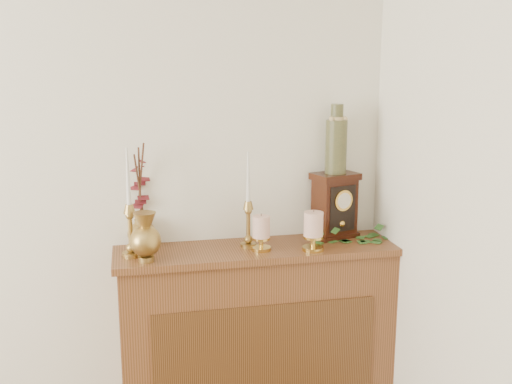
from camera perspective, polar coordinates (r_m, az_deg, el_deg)
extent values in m
cube|color=brown|center=(2.80, 0.17, -14.64)|extent=(1.20, 0.30, 0.90)
cube|color=brown|center=(2.69, 0.89, -16.93)|extent=(0.96, 0.01, 0.63)
cube|color=brown|center=(2.62, 0.18, -5.54)|extent=(1.24, 0.34, 0.03)
cylinder|color=#AF8646|center=(2.54, -11.78, -5.83)|extent=(0.08, 0.08, 0.02)
sphere|color=#AF8646|center=(2.53, -11.80, -5.22)|extent=(0.04, 0.04, 0.04)
cylinder|color=#AF8646|center=(2.51, -11.87, -3.78)|extent=(0.02, 0.02, 0.13)
sphere|color=#AF8646|center=(2.49, -11.94, -2.21)|extent=(0.03, 0.03, 0.03)
cone|color=#AF8646|center=(2.49, -11.97, -1.58)|extent=(0.05, 0.05, 0.04)
cone|color=silver|center=(2.46, -12.11, 1.41)|extent=(0.02, 0.02, 0.24)
cylinder|color=#AF8646|center=(2.61, -0.74, -5.08)|extent=(0.07, 0.07, 0.02)
sphere|color=#AF8646|center=(2.60, -0.74, -4.53)|extent=(0.04, 0.04, 0.04)
cylinder|color=#AF8646|center=(2.58, -0.74, -3.24)|extent=(0.02, 0.02, 0.12)
sphere|color=#AF8646|center=(2.57, -0.75, -1.83)|extent=(0.03, 0.03, 0.03)
cone|color=#AF8646|center=(2.56, -0.75, -1.27)|extent=(0.05, 0.05, 0.03)
cone|color=silver|center=(2.53, -0.75, 1.42)|extent=(0.02, 0.02, 0.22)
cylinder|color=#AF8646|center=(2.46, -10.41, -6.28)|extent=(0.06, 0.06, 0.02)
sphere|color=#AF8646|center=(2.44, -10.47, -4.62)|extent=(0.13, 0.13, 0.13)
cone|color=#AF8646|center=(2.42, -10.55, -2.67)|extent=(0.09, 0.09, 0.06)
cylinder|color=#AF8646|center=(2.67, -10.76, -5.01)|extent=(0.05, 0.05, 0.01)
ellipsoid|color=#AF8646|center=(2.65, -10.81, -3.91)|extent=(0.12, 0.12, 0.11)
cylinder|color=#AF8646|center=(2.64, -10.85, -2.80)|extent=(0.06, 0.06, 0.02)
cylinder|color=#472819|center=(2.61, -11.07, 0.45)|extent=(0.04, 0.07, 0.30)
cylinder|color=#472819|center=(2.61, -11.00, 0.75)|extent=(0.01, 0.07, 0.33)
cylinder|color=#472819|center=(2.60, -10.95, 1.03)|extent=(0.04, 0.11, 0.34)
cylinder|color=gold|center=(2.57, 0.50, -5.41)|extent=(0.08, 0.08, 0.01)
cylinder|color=gold|center=(2.56, 0.50, -4.88)|extent=(0.02, 0.02, 0.04)
cylinder|color=gold|center=(2.55, 0.50, -4.42)|extent=(0.08, 0.08, 0.01)
cylinder|color=#F8E4C2|center=(2.54, 0.50, -3.32)|extent=(0.07, 0.07, 0.09)
cylinder|color=#472819|center=(2.52, 0.50, -2.20)|extent=(0.00, 0.00, 0.01)
cylinder|color=gold|center=(2.58, 5.44, -5.37)|extent=(0.09, 0.09, 0.02)
cylinder|color=gold|center=(2.57, 5.46, -4.78)|extent=(0.02, 0.02, 0.04)
cylinder|color=gold|center=(2.56, 5.47, -4.28)|extent=(0.09, 0.09, 0.01)
cylinder|color=#F8E4C2|center=(2.55, 5.49, -3.05)|extent=(0.08, 0.08, 0.10)
cylinder|color=#472819|center=(2.53, 5.52, -1.81)|extent=(0.00, 0.00, 0.01)
cube|color=#336526|center=(2.74, 11.06, -4.60)|extent=(0.05, 0.04, 0.00)
cube|color=#336526|center=(2.77, 7.70, -4.28)|extent=(0.04, 0.05, 0.00)
cube|color=#336526|center=(2.80, 8.89, -4.14)|extent=(0.05, 0.05, 0.00)
cube|color=#336526|center=(2.84, 10.81, -3.99)|extent=(0.04, 0.04, 0.00)
cube|color=#336526|center=(2.77, 8.68, -4.29)|extent=(0.05, 0.05, 0.00)
cube|color=#336526|center=(2.70, 5.36, -4.65)|extent=(0.06, 0.06, 0.00)
cube|color=#336526|center=(2.84, 12.05, -4.02)|extent=(0.05, 0.05, 0.00)
cube|color=#336526|center=(2.74, 12.13, -4.61)|extent=(0.04, 0.05, 0.00)
cube|color=#336526|center=(2.87, 11.85, -3.82)|extent=(0.05, 0.04, 0.00)
cube|color=#336526|center=(2.80, 8.65, -4.09)|extent=(0.04, 0.05, 0.00)
cube|color=#336526|center=(2.81, 11.79, -4.19)|extent=(0.05, 0.04, 0.00)
cube|color=#336526|center=(2.75, 6.60, -4.35)|extent=(0.05, 0.06, 0.00)
cube|color=#336526|center=(2.78, 9.10, -4.24)|extent=(0.05, 0.05, 0.00)
cube|color=#336526|center=(2.77, 10.87, -4.40)|extent=(0.05, 0.04, 0.00)
cube|color=#336526|center=(2.80, 8.50, -4.09)|extent=(0.05, 0.06, 0.00)
cube|color=#336526|center=(2.70, 6.14, -3.81)|extent=(0.05, 0.04, 0.02)
cube|color=#336526|center=(2.66, 7.56, -3.68)|extent=(0.04, 0.03, 0.02)
cube|color=#336526|center=(2.78, 11.65, -3.29)|extent=(0.04, 0.03, 0.02)
cube|color=#37170B|center=(2.79, 7.40, -4.01)|extent=(0.23, 0.19, 0.02)
cube|color=#37170B|center=(2.75, 7.47, -1.44)|extent=(0.21, 0.17, 0.26)
cube|color=#37170B|center=(2.72, 7.55, 1.49)|extent=(0.23, 0.19, 0.03)
cube|color=black|center=(2.71, 8.24, -1.60)|extent=(0.13, 0.05, 0.21)
cylinder|color=gold|center=(2.69, 8.33, -0.81)|extent=(0.09, 0.04, 0.10)
cylinder|color=silver|center=(2.69, 8.33, -0.81)|extent=(0.07, 0.03, 0.07)
sphere|color=gold|center=(2.73, 8.16, -3.00)|extent=(0.03, 0.03, 0.03)
cylinder|color=#1A3427|center=(2.70, 7.63, 4.30)|extent=(0.10, 0.10, 0.24)
cylinder|color=#1A3427|center=(2.69, 7.72, 7.46)|extent=(0.06, 0.06, 0.08)
cylinder|color=tan|center=(2.69, 7.71, 6.93)|extent=(0.07, 0.07, 0.02)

